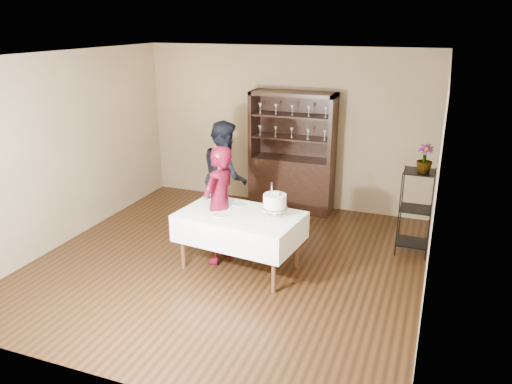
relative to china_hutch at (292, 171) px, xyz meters
The scene contains 14 objects.
floor 2.36m from the china_hutch, 95.08° to the right, with size 5.00×5.00×0.00m, color black.
ceiling 3.04m from the china_hutch, 95.08° to the right, with size 5.00×5.00×0.00m, color white.
back_wall 0.76m from the china_hutch, 128.88° to the left, with size 5.00×0.02×2.70m, color brown.
wall_left 3.58m from the china_hutch, 140.17° to the right, with size 0.02×5.00×2.70m, color brown.
wall_right 3.29m from the china_hutch, 44.39° to the right, with size 0.02×5.00×2.70m, color brown.
china_hutch is the anchor object (origin of this frame).
plant_etagere 2.33m from the china_hutch, 26.83° to the right, with size 0.42×0.42×1.20m.
cake_table 2.33m from the china_hutch, 89.68° to the right, with size 1.63×1.11×0.76m.
woman 2.25m from the china_hutch, 98.35° to the right, with size 0.58×0.38×1.59m, color #390511.
man 1.36m from the china_hutch, 122.16° to the right, with size 0.82×0.64×1.69m, color black.
cake 2.30m from the china_hutch, 78.72° to the right, with size 0.33×0.33×0.45m.
plate_near 2.49m from the china_hutch, 94.60° to the right, with size 0.18×0.18×0.01m, color silver.
plate_far 2.06m from the china_hutch, 93.45° to the right, with size 0.16×0.16×0.01m, color silver.
potted_plant 2.49m from the china_hutch, 27.13° to the right, with size 0.21×0.21×0.37m, color #466932.
Camera 1 is at (2.48, -5.51, 3.11)m, focal length 35.00 mm.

